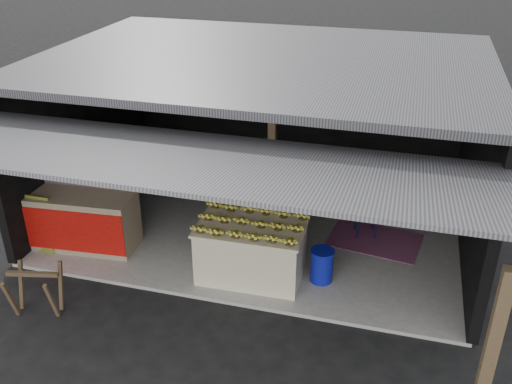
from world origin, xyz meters
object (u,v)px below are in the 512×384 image
(white_crate, at_px, (269,213))
(sawhorse, at_px, (35,287))
(neighbor_stall, at_px, (85,218))
(water_barrel, at_px, (322,266))
(plastic_chair, at_px, (366,208))
(banana_table, at_px, (251,251))

(white_crate, bearing_deg, sawhorse, -138.45)
(white_crate, relative_size, neighbor_stall, 0.62)
(sawhorse, distance_m, water_barrel, 4.13)
(water_barrel, relative_size, plastic_chair, 0.63)
(white_crate, height_order, water_barrel, white_crate)
(white_crate, xyz_separation_m, neighbor_stall, (-2.90, -0.92, -0.02))
(banana_table, xyz_separation_m, plastic_chair, (1.55, 1.78, 0.02))
(banana_table, height_order, white_crate, white_crate)
(banana_table, distance_m, white_crate, 1.06)
(banana_table, xyz_separation_m, water_barrel, (1.06, 0.17, -0.19))
(banana_table, bearing_deg, water_barrel, 7.52)
(white_crate, xyz_separation_m, plastic_chair, (1.54, 0.72, -0.07))
(water_barrel, distance_m, plastic_chair, 1.69)
(water_barrel, bearing_deg, neighbor_stall, -179.51)
(sawhorse, distance_m, plastic_chair, 5.40)
(banana_table, relative_size, white_crate, 1.52)
(white_crate, relative_size, sawhorse, 1.45)
(white_crate, bearing_deg, banana_table, -93.57)
(white_crate, height_order, plastic_chair, white_crate)
(sawhorse, bearing_deg, water_barrel, 12.72)
(white_crate, distance_m, water_barrel, 1.41)
(banana_table, height_order, plastic_chair, banana_table)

